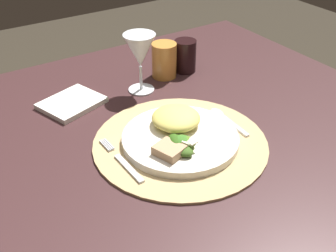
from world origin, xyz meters
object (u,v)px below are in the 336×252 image
Objects in this scene: spoon at (224,117)px; napkin at (72,103)px; fork at (123,162)px; dark_tumbler at (185,56)px; dining_table at (176,186)px; amber_tumbler at (164,60)px; dinner_plate at (180,139)px; wine_glass at (140,52)px.

spoon and napkin have the same top height.
fork is at bearing -175.50° from spoon.
dining_table is at bearing -128.25° from dark_tumbler.
dark_tumbler is at bearing 74.34° from spoon.
fork is 0.42m from amber_tumbler.
dark_tumbler is at bearing -2.37° from amber_tumbler.
amber_tumbler reaches higher than fork.
napkin is (0.00, 0.29, -0.00)m from fork.
dark_tumbler is (0.22, 0.30, 0.03)m from dinner_plate.
amber_tumbler is at bearing 45.74° from fork.
spoon is 1.48× the size of dark_tumbler.
dining_table is 0.38m from dark_tumbler.
wine_glass is at bearing 53.44° from fork.
napkin is 0.29m from amber_tumbler.
dinner_plate is at bearing -101.09° from wine_glass.
dining_table is 11.46× the size of amber_tumbler.
spoon reaches higher than fork.
fork is 0.47m from dark_tumbler.
dinner_plate is 0.34m from amber_tumbler.
dinner_plate reaches higher than spoon.
dinner_plate is 1.79× the size of napkin.
spoon is 0.96× the size of napkin.
spoon is 0.39m from napkin.
dinner_plate is at bearing -126.37° from dark_tumbler.
amber_tumbler is (0.12, 0.24, 0.24)m from dining_table.
dinner_plate is at bearing -116.36° from amber_tumbler.
napkin is 1.46× the size of amber_tumbler.
wine_glass is (-0.09, 0.24, 0.10)m from spoon.
wine_glass reaches higher than spoon.
napkin reaches higher than fork.
dining_table is 6.66× the size of fork.
spoon is at bearing 4.50° from fork.
spoon is 0.27m from wine_glass.
amber_tumbler is at bearing 88.69° from spoon.
dining_table is at bearing -95.20° from wine_glass.
amber_tumbler reaches higher than dinner_plate.
napkin is at bearing 172.02° from wine_glass.
fork is 1.18× the size of napkin.
wine_glass is at bearing -158.82° from amber_tumbler.
napkin is at bearing 126.84° from dining_table.
dining_table is 0.34m from napkin.
napkin is at bearing -177.73° from amber_tumbler.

